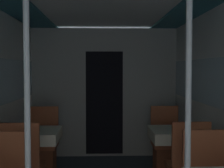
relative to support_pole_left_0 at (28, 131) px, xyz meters
The scene contains 7 objects.
bulkhead_far 3.42m from the support_pole_left_0, 81.06° to the left, with size 2.50×0.09×2.22m.
support_pole_left_0 is the anchor object (origin of this frame).
dining_table_left_1 1.91m from the support_pole_left_0, 100.96° to the left, with size 0.62×0.62×0.76m.
chair_left_far_1 2.51m from the support_pole_left_0, 98.50° to the left, with size 0.40×0.40×0.97m.
support_pole_right_0 1.06m from the support_pole_left_0, ahead, with size 0.04×0.04×2.22m.
dining_table_right_1 2.35m from the support_pole_left_0, 52.09° to the left, with size 0.62×0.62×0.76m.
chair_right_far_1 2.86m from the support_pole_left_0, 58.99° to the left, with size 0.40×0.40×0.97m.
Camera 1 is at (-0.04, -1.07, 1.52)m, focal length 50.00 mm.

